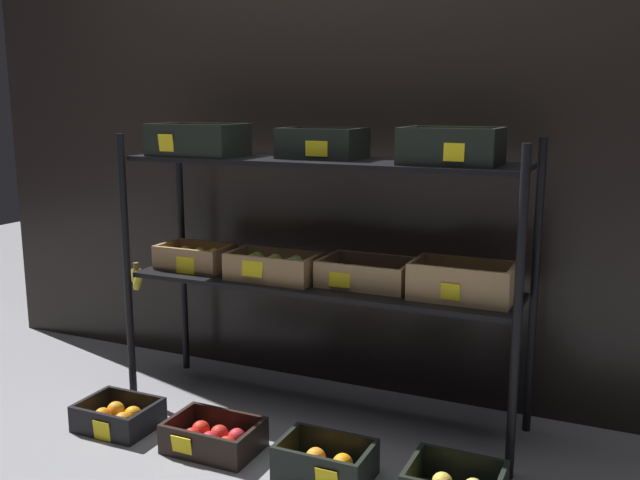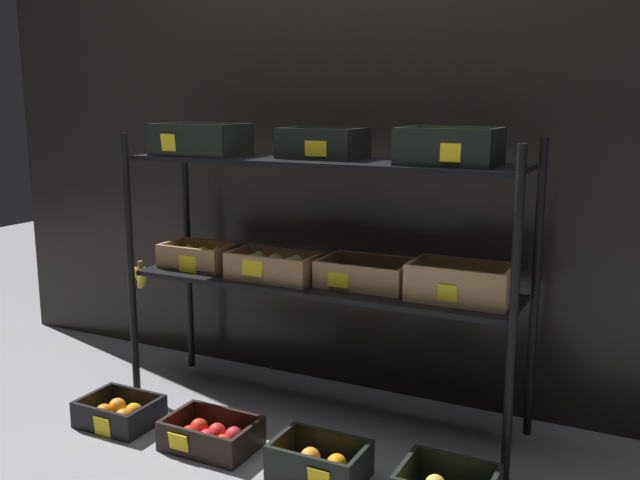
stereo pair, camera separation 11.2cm
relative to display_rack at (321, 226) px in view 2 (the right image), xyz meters
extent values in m
plane|color=gray|center=(-0.01, 0.01, -0.81)|extent=(10.00, 10.00, 0.00)
cube|color=black|center=(-0.01, 0.41, 0.37)|extent=(4.04, 0.12, 2.36)
cylinder|color=black|center=(-0.83, -0.20, -0.22)|extent=(0.03, 0.03, 1.17)
cylinder|color=black|center=(0.81, -0.20, -0.22)|extent=(0.03, 0.03, 1.17)
cylinder|color=black|center=(-0.83, 0.21, -0.22)|extent=(0.03, 0.03, 1.17)
cylinder|color=black|center=(0.81, 0.21, -0.22)|extent=(0.03, 0.03, 1.17)
cube|color=black|center=(-0.01, 0.01, -0.24)|extent=(1.60, 0.37, 0.02)
cube|color=black|center=(-0.01, 0.01, 0.26)|extent=(1.60, 0.37, 0.02)
cube|color=#A87F51|center=(-0.61, 0.00, -0.23)|extent=(0.31, 0.21, 0.01)
cube|color=#A87F51|center=(-0.61, -0.09, -0.18)|extent=(0.31, 0.02, 0.09)
cube|color=#A87F51|center=(-0.61, 0.10, -0.18)|extent=(0.31, 0.02, 0.09)
cube|color=#A87F51|center=(-0.76, 0.00, -0.18)|extent=(0.02, 0.17, 0.09)
cube|color=#A87F51|center=(-0.46, 0.00, -0.18)|extent=(0.02, 0.17, 0.09)
ellipsoid|color=yellow|center=(-0.69, -0.03, -0.18)|extent=(0.06, 0.06, 0.08)
ellipsoid|color=yellow|center=(-0.61, -0.03, -0.18)|extent=(0.06, 0.06, 0.08)
ellipsoid|color=yellow|center=(-0.53, -0.02, -0.18)|extent=(0.06, 0.06, 0.08)
ellipsoid|color=yellow|center=(-0.68, 0.03, -0.18)|extent=(0.06, 0.06, 0.08)
ellipsoid|color=yellow|center=(-0.60, 0.02, -0.18)|extent=(0.06, 0.06, 0.08)
ellipsoid|color=yellow|center=(-0.53, 0.03, -0.18)|extent=(0.06, 0.06, 0.08)
cube|color=yellow|center=(-0.59, -0.10, -0.20)|extent=(0.09, 0.01, 0.07)
cube|color=#A87F51|center=(-0.20, -0.03, -0.23)|extent=(0.37, 0.20, 0.01)
cube|color=#A87F51|center=(-0.20, -0.12, -0.17)|extent=(0.37, 0.02, 0.10)
cube|color=#A87F51|center=(-0.20, 0.06, -0.17)|extent=(0.37, 0.02, 0.10)
cube|color=#A87F51|center=(-0.38, -0.03, -0.17)|extent=(0.02, 0.17, 0.10)
cube|color=#A87F51|center=(-0.02, -0.03, -0.17)|extent=(0.02, 0.17, 0.10)
ellipsoid|color=#A6B44A|center=(-0.29, -0.05, -0.18)|extent=(0.07, 0.07, 0.09)
ellipsoid|color=#A8B25A|center=(-0.20, -0.06, -0.18)|extent=(0.07, 0.07, 0.09)
ellipsoid|color=#B2B454|center=(-0.12, -0.06, -0.18)|extent=(0.07, 0.07, 0.09)
ellipsoid|color=#ACBB4B|center=(-0.29, -0.01, -0.18)|extent=(0.07, 0.07, 0.09)
ellipsoid|color=tan|center=(-0.20, -0.01, -0.18)|extent=(0.07, 0.07, 0.09)
ellipsoid|color=#ADC25D|center=(-0.11, 0.00, -0.18)|extent=(0.07, 0.07, 0.09)
cube|color=yellow|center=(-0.24, -0.13, -0.17)|extent=(0.09, 0.01, 0.07)
cube|color=tan|center=(0.18, 0.04, -0.23)|extent=(0.36, 0.25, 0.01)
cube|color=tan|center=(0.18, -0.07, -0.18)|extent=(0.36, 0.02, 0.09)
cube|color=tan|center=(0.18, 0.16, -0.18)|extent=(0.36, 0.02, 0.09)
cube|color=tan|center=(0.01, 0.04, -0.18)|extent=(0.02, 0.22, 0.09)
cube|color=tan|center=(0.36, 0.04, -0.18)|extent=(0.02, 0.22, 0.09)
sphere|color=#682259|center=(0.07, -0.01, -0.20)|extent=(0.05, 0.05, 0.05)
sphere|color=#5B2C59|center=(0.13, -0.02, -0.20)|extent=(0.05, 0.05, 0.05)
sphere|color=#5B2F4A|center=(0.18, -0.01, -0.20)|extent=(0.05, 0.05, 0.05)
sphere|color=#59224F|center=(0.24, -0.01, -0.20)|extent=(0.05, 0.05, 0.05)
sphere|color=#692947|center=(0.30, -0.02, -0.20)|extent=(0.05, 0.05, 0.05)
sphere|color=#572D5A|center=(0.07, 0.04, -0.20)|extent=(0.05, 0.05, 0.05)
sphere|color=#6C2253|center=(0.13, 0.05, -0.20)|extent=(0.05, 0.05, 0.05)
sphere|color=#632F53|center=(0.18, 0.05, -0.20)|extent=(0.05, 0.05, 0.05)
sphere|color=#621846|center=(0.24, 0.05, -0.20)|extent=(0.05, 0.05, 0.05)
sphere|color=#65195B|center=(0.30, 0.05, -0.20)|extent=(0.05, 0.05, 0.05)
sphere|color=#672252|center=(0.07, 0.10, -0.20)|extent=(0.05, 0.05, 0.05)
sphere|color=#6B2C4D|center=(0.12, 0.10, -0.20)|extent=(0.05, 0.05, 0.05)
sphere|color=#57214F|center=(0.18, 0.10, -0.20)|extent=(0.05, 0.05, 0.05)
sphere|color=#6B1C4F|center=(0.24, 0.10, -0.20)|extent=(0.05, 0.05, 0.05)
sphere|color=#592F53|center=(0.30, 0.10, -0.20)|extent=(0.05, 0.05, 0.05)
cube|color=yellow|center=(0.12, -0.08, -0.19)|extent=(0.09, 0.01, 0.06)
cube|color=tan|center=(0.58, 0.00, -0.23)|extent=(0.38, 0.22, 0.01)
cube|color=tan|center=(0.58, -0.10, -0.16)|extent=(0.38, 0.02, 0.13)
cube|color=tan|center=(0.58, 0.10, -0.16)|extent=(0.38, 0.02, 0.13)
cube|color=tan|center=(0.40, 0.00, -0.16)|extent=(0.02, 0.19, 0.13)
cube|color=tan|center=(0.76, 0.00, -0.16)|extent=(0.02, 0.19, 0.13)
sphere|color=yellow|center=(0.49, -0.03, -0.19)|extent=(0.07, 0.07, 0.07)
sphere|color=gold|center=(0.57, -0.03, -0.19)|extent=(0.07, 0.07, 0.07)
sphere|color=#E4B154|center=(0.67, -0.03, -0.19)|extent=(0.07, 0.07, 0.07)
sphere|color=#D6C14B|center=(0.49, 0.03, -0.19)|extent=(0.07, 0.07, 0.07)
sphere|color=#E6B253|center=(0.58, 0.03, -0.19)|extent=(0.07, 0.07, 0.07)
sphere|color=gold|center=(0.67, 0.02, -0.19)|extent=(0.07, 0.07, 0.07)
cube|color=yellow|center=(0.56, -0.11, -0.18)|extent=(0.07, 0.01, 0.06)
cube|color=black|center=(-0.54, -0.05, 0.27)|extent=(0.38, 0.24, 0.01)
cube|color=black|center=(-0.54, -0.16, 0.34)|extent=(0.38, 0.02, 0.12)
cube|color=black|center=(-0.54, 0.06, 0.34)|extent=(0.38, 0.02, 0.12)
cube|color=black|center=(-0.72, -0.05, 0.34)|extent=(0.02, 0.21, 0.12)
cube|color=black|center=(-0.36, -0.05, 0.34)|extent=(0.02, 0.21, 0.12)
sphere|color=#FE650E|center=(-0.65, -0.08, 0.31)|extent=(0.06, 0.06, 0.06)
sphere|color=orange|center=(-0.58, -0.08, 0.31)|extent=(0.06, 0.06, 0.06)
sphere|color=orange|center=(-0.51, -0.08, 0.31)|extent=(0.06, 0.06, 0.06)
sphere|color=orange|center=(-0.44, -0.09, 0.31)|extent=(0.06, 0.06, 0.06)
sphere|color=orange|center=(-0.65, -0.01, 0.31)|extent=(0.06, 0.06, 0.06)
sphere|color=orange|center=(-0.58, -0.01, 0.31)|extent=(0.06, 0.06, 0.06)
sphere|color=orange|center=(-0.50, -0.01, 0.31)|extent=(0.06, 0.06, 0.06)
sphere|color=orange|center=(-0.44, -0.01, 0.31)|extent=(0.06, 0.06, 0.06)
cube|color=yellow|center=(-0.62, -0.17, 0.32)|extent=(0.07, 0.01, 0.08)
cube|color=black|center=(-0.02, 0.05, 0.27)|extent=(0.32, 0.23, 0.01)
cube|color=black|center=(-0.02, -0.06, 0.33)|extent=(0.32, 0.02, 0.11)
cube|color=black|center=(-0.02, 0.16, 0.33)|extent=(0.32, 0.02, 0.11)
cube|color=black|center=(-0.17, 0.05, 0.33)|extent=(0.02, 0.20, 0.11)
cube|color=black|center=(0.13, 0.05, 0.33)|extent=(0.02, 0.20, 0.11)
ellipsoid|color=brown|center=(-0.11, 0.02, 0.31)|extent=(0.05, 0.05, 0.07)
ellipsoid|color=brown|center=(-0.05, 0.02, 0.31)|extent=(0.05, 0.05, 0.07)
ellipsoid|color=brown|center=(0.01, 0.01, 0.31)|extent=(0.05, 0.05, 0.07)
ellipsoid|color=brown|center=(0.07, 0.01, 0.31)|extent=(0.05, 0.05, 0.07)
ellipsoid|color=brown|center=(-0.10, 0.09, 0.31)|extent=(0.05, 0.05, 0.07)
ellipsoid|color=brown|center=(-0.04, 0.09, 0.31)|extent=(0.05, 0.05, 0.07)
ellipsoid|color=brown|center=(0.01, 0.09, 0.31)|extent=(0.05, 0.05, 0.07)
ellipsoid|color=brown|center=(0.07, 0.09, 0.31)|extent=(0.05, 0.05, 0.07)
cube|color=yellow|center=(0.01, -0.07, 0.31)|extent=(0.09, 0.00, 0.06)
cube|color=black|center=(0.52, -0.02, 0.27)|extent=(0.35, 0.24, 0.01)
cube|color=black|center=(0.52, -0.14, 0.34)|extent=(0.35, 0.02, 0.12)
cube|color=black|center=(0.52, 0.09, 0.34)|extent=(0.35, 0.02, 0.12)
cube|color=black|center=(0.36, -0.02, 0.34)|extent=(0.02, 0.21, 0.12)
cube|color=black|center=(0.69, -0.02, 0.34)|extent=(0.02, 0.21, 0.12)
sphere|color=#96BF32|center=(0.44, -0.06, 0.31)|extent=(0.07, 0.07, 0.07)
sphere|color=#8DC53B|center=(0.52, -0.05, 0.31)|extent=(0.07, 0.07, 0.07)
sphere|color=#93B647|center=(0.60, -0.06, 0.31)|extent=(0.07, 0.07, 0.07)
sphere|color=#89C73A|center=(0.44, 0.01, 0.31)|extent=(0.07, 0.07, 0.07)
sphere|color=#80C446|center=(0.52, 0.01, 0.31)|extent=(0.07, 0.07, 0.07)
sphere|color=#91C446|center=(0.60, 0.01, 0.31)|extent=(0.07, 0.07, 0.07)
cube|color=yellow|center=(0.56, -0.15, 0.32)|extent=(0.07, 0.01, 0.06)
cylinder|color=brown|center=(-0.87, -0.09, -0.23)|extent=(0.02, 0.02, 0.02)
ellipsoid|color=yellow|center=(-0.89, -0.08, -0.29)|extent=(0.08, 0.03, 0.11)
ellipsoid|color=yellow|center=(-0.87, -0.09, -0.29)|extent=(0.05, 0.03, 0.11)
ellipsoid|color=yellow|center=(-0.86, -0.08, -0.29)|extent=(0.05, 0.03, 0.11)
ellipsoid|color=yellow|center=(-0.85, -0.10, -0.29)|extent=(0.07, 0.03, 0.11)
cube|color=black|center=(-0.69, -0.45, -0.80)|extent=(0.30, 0.24, 0.01)
cube|color=black|center=(-0.69, -0.56, -0.75)|extent=(0.30, 0.02, 0.10)
cube|color=black|center=(-0.69, -0.34, -0.75)|extent=(0.30, 0.02, 0.10)
cube|color=black|center=(-0.84, -0.45, -0.75)|extent=(0.02, 0.21, 0.10)
cube|color=black|center=(-0.55, -0.45, -0.75)|extent=(0.02, 0.21, 0.10)
sphere|color=orange|center=(-0.75, -0.48, -0.76)|extent=(0.07, 0.07, 0.07)
sphere|color=orange|center=(-0.64, -0.48, -0.76)|extent=(0.07, 0.07, 0.07)
sphere|color=orange|center=(-0.74, -0.42, -0.76)|extent=(0.07, 0.07, 0.07)
sphere|color=orange|center=(-0.65, -0.42, -0.76)|extent=(0.07, 0.07, 0.07)
cube|color=yellow|center=(-0.67, -0.57, -0.76)|extent=(0.08, 0.01, 0.08)
cube|color=black|center=(-0.24, -0.45, -0.80)|extent=(0.34, 0.24, 0.01)
cube|color=black|center=(-0.24, -0.56, -0.74)|extent=(0.34, 0.02, 0.10)
cube|color=black|center=(-0.24, -0.34, -0.74)|extent=(0.34, 0.02, 0.10)
cube|color=black|center=(-0.41, -0.45, -0.74)|extent=(0.02, 0.20, 0.10)
cube|color=black|center=(-0.08, -0.45, -0.74)|extent=(0.02, 0.20, 0.10)
sphere|color=red|center=(-0.32, -0.48, -0.76)|extent=(0.07, 0.07, 0.07)
sphere|color=red|center=(-0.24, -0.48, -0.76)|extent=(0.07, 0.07, 0.07)
sphere|color=red|center=(-0.16, -0.48, -0.76)|extent=(0.07, 0.07, 0.07)
sphere|color=red|center=(-0.32, -0.42, -0.76)|extent=(0.07, 0.07, 0.07)
sphere|color=red|center=(-0.24, -0.42, -0.76)|extent=(0.07, 0.07, 0.07)
sphere|color=red|center=(-0.16, -0.41, -0.76)|extent=(0.07, 0.07, 0.07)
cube|color=yellow|center=(-0.30, -0.57, -0.75)|extent=(0.09, 0.02, 0.08)
cube|color=black|center=(0.22, -0.46, -0.80)|extent=(0.33, 0.22, 0.01)
cube|color=black|center=(0.22, -0.56, -0.74)|extent=(0.33, 0.02, 0.12)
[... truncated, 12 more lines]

